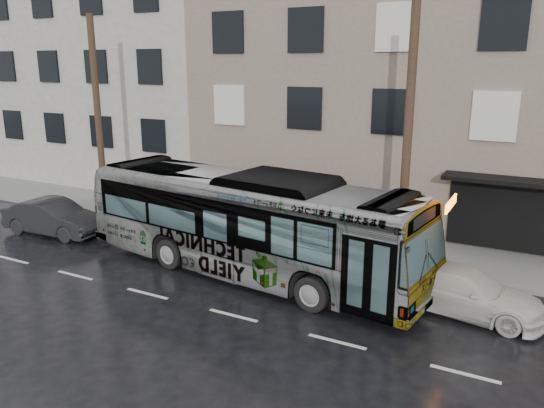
{
  "coord_description": "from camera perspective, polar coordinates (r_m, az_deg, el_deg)",
  "views": [
    {
      "loc": [
        10.73,
        -14.33,
        7.06
      ],
      "look_at": [
        1.82,
        2.5,
        2.0
      ],
      "focal_mm": 35.0,
      "sensor_mm": 36.0,
      "label": 1
    }
  ],
  "objects": [
    {
      "name": "ground",
      "position": [
        19.25,
        -8.37,
        -6.8
      ],
      "size": [
        120.0,
        120.0,
        0.0
      ],
      "primitive_type": "plane",
      "color": "black",
      "rests_on": "ground"
    },
    {
      "name": "sidewalk",
      "position": [
        23.1,
        -1.21,
        -2.71
      ],
      "size": [
        90.0,
        3.6,
        0.15
      ],
      "primitive_type": "cube",
      "color": "gray",
      "rests_on": "ground"
    },
    {
      "name": "building_taupe",
      "position": [
        27.68,
        16.21,
        11.08
      ],
      "size": [
        20.0,
        12.0,
        11.0
      ],
      "primitive_type": "cube",
      "color": "gray",
      "rests_on": "ground"
    },
    {
      "name": "building_grey",
      "position": [
        40.5,
        -17.98,
        15.52
      ],
      "size": [
        26.0,
        15.0,
        16.0
      ],
      "primitive_type": "cube",
      "color": "beige",
      "rests_on": "ground"
    },
    {
      "name": "utility_pole_front",
      "position": [
        18.29,
        14.37,
        6.85
      ],
      "size": [
        0.3,
        0.3,
        9.0
      ],
      "primitive_type": "cylinder",
      "color": "#4C3726",
      "rests_on": "sidewalk"
    },
    {
      "name": "utility_pole_rear",
      "position": [
        25.48,
        -18.2,
        8.73
      ],
      "size": [
        0.3,
        0.3,
        9.0
      ],
      "primitive_type": "cylinder",
      "color": "#4C3726",
      "rests_on": "sidewalk"
    },
    {
      "name": "sign_post",
      "position": [
        18.8,
        16.98,
        -3.47
      ],
      "size": [
        0.06,
        0.06,
        2.4
      ],
      "primitive_type": "cylinder",
      "color": "slate",
      "rests_on": "sidewalk"
    },
    {
      "name": "bus",
      "position": [
        18.1,
        -2.63,
        -2.07
      ],
      "size": [
        13.09,
        4.62,
        3.57
      ],
      "primitive_type": "imported",
      "rotation": [
        0.0,
        0.0,
        1.44
      ],
      "color": "#B2B2B2",
      "rests_on": "ground"
    },
    {
      "name": "white_sedan",
      "position": [
        16.56,
        19.9,
        -8.78
      ],
      "size": [
        4.76,
        2.42,
        1.32
      ],
      "primitive_type": "imported",
      "rotation": [
        0.0,
        0.0,
        1.44
      ],
      "color": "silver",
      "rests_on": "ground"
    },
    {
      "name": "dark_sedan",
      "position": [
        24.3,
        -22.44,
        -1.33
      ],
      "size": [
        4.62,
        1.86,
        1.49
      ],
      "primitive_type": "imported",
      "rotation": [
        0.0,
        0.0,
        1.63
      ],
      "color": "black",
      "rests_on": "ground"
    }
  ]
}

